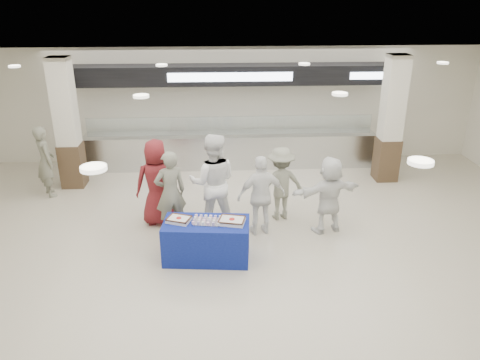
{
  "coord_description": "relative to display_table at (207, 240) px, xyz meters",
  "views": [
    {
      "loc": [
        -0.39,
        -6.98,
        4.67
      ],
      "look_at": [
        0.06,
        1.6,
        1.12
      ],
      "focal_mm": 35.0,
      "sensor_mm": 36.0,
      "label": 1
    }
  ],
  "objects": [
    {
      "name": "chef_short",
      "position": [
        1.09,
        0.93,
        0.46
      ],
      "size": [
        1.03,
        0.57,
        1.66
      ],
      "primitive_type": "imported",
      "rotation": [
        0.0,
        0.0,
        3.32
      ],
      "color": "white",
      "rests_on": "ground"
    },
    {
      "name": "sheet_cake_right",
      "position": [
        0.47,
        -0.05,
        0.42
      ],
      "size": [
        0.52,
        0.45,
        0.1
      ],
      "color": "white",
      "rests_on": "display_table"
    },
    {
      "name": "chef_tall",
      "position": [
        0.13,
        1.21,
        0.64
      ],
      "size": [
        1.01,
        0.79,
        2.04
      ],
      "primitive_type": "imported",
      "rotation": [
        0.0,
        0.0,
        3.12
      ],
      "color": "white",
      "rests_on": "ground"
    },
    {
      "name": "soldier_bg",
      "position": [
        -3.83,
        3.1,
        0.48
      ],
      "size": [
        0.69,
        0.75,
        1.71
      ],
      "primitive_type": "imported",
      "rotation": [
        0.0,
        0.0,
        2.16
      ],
      "color": "slate",
      "rests_on": "ground"
    },
    {
      "name": "sheet_cake_left",
      "position": [
        -0.49,
        0.06,
        0.42
      ],
      "size": [
        0.49,
        0.43,
        0.09
      ],
      "color": "white",
      "rests_on": "display_table"
    },
    {
      "name": "civilian_maroon",
      "position": [
        -1.03,
        1.51,
        0.55
      ],
      "size": [
        1.0,
        0.76,
        1.84
      ],
      "primitive_type": "imported",
      "rotation": [
        0.0,
        0.0,
        3.35
      ],
      "color": "maroon",
      "rests_on": "ground"
    },
    {
      "name": "serving_line",
      "position": [
        0.61,
        4.86,
        0.78
      ],
      "size": [
        8.7,
        0.85,
        2.8
      ],
      "color": "silver",
      "rests_on": "ground"
    },
    {
      "name": "soldier_b",
      "position": [
        1.57,
        1.59,
        0.43
      ],
      "size": [
        1.15,
        0.81,
        1.61
      ],
      "primitive_type": "imported",
      "rotation": [
        0.0,
        0.0,
        3.37
      ],
      "color": "slate",
      "rests_on": "ground"
    },
    {
      "name": "civilian_white",
      "position": [
        2.46,
        0.95,
        0.43
      ],
      "size": [
        1.57,
        0.87,
        1.61
      ],
      "primitive_type": "imported",
      "rotation": [
        0.0,
        0.0,
        3.42
      ],
      "color": "white",
      "rests_on": "ground"
    },
    {
      "name": "ground",
      "position": [
        0.61,
        -0.54,
        -0.38
      ],
      "size": [
        14.0,
        14.0,
        0.0
      ],
      "primitive_type": "plane",
      "color": "beige",
      "rests_on": "ground"
    },
    {
      "name": "display_table",
      "position": [
        0.0,
        0.0,
        0.0
      ],
      "size": [
        1.62,
        0.92,
        0.75
      ],
      "primitive_type": "cube",
      "rotation": [
        0.0,
        0.0,
        -0.09
      ],
      "color": "navy",
      "rests_on": "ground"
    },
    {
      "name": "column_right",
      "position": [
        4.61,
        3.66,
        1.15
      ],
      "size": [
        0.55,
        0.55,
        3.2
      ],
      "color": "#3D2B1B",
      "rests_on": "ground"
    },
    {
      "name": "column_left",
      "position": [
        -3.39,
        3.66,
        1.15
      ],
      "size": [
        0.55,
        0.55,
        3.2
      ],
      "color": "#3D2B1B",
      "rests_on": "ground"
    },
    {
      "name": "soldier_a",
      "position": [
        -0.72,
        1.08,
        0.5
      ],
      "size": [
        0.74,
        0.62,
        1.74
      ],
      "primitive_type": "imported",
      "rotation": [
        0.0,
        0.0,
        3.51
      ],
      "color": "slate",
      "rests_on": "ground"
    },
    {
      "name": "cupcake_tray",
      "position": [
        0.02,
        0.0,
        0.41
      ],
      "size": [
        0.5,
        0.4,
        0.07
      ],
      "color": "#B2B3B8",
      "rests_on": "display_table"
    }
  ]
}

